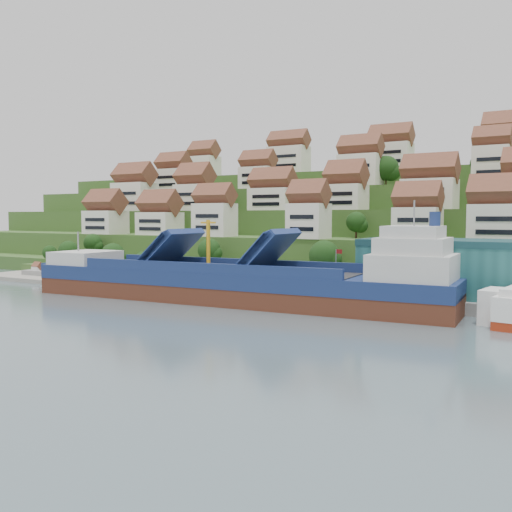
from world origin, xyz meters
The scene contains 9 objects.
ground centered at (0.00, 0.00, 0.00)m, with size 300.00×300.00×0.00m, color slate.
quay centered at (20.00, 15.00, 1.10)m, with size 180.00×14.00×2.20m, color gray.
pebble_beach centered at (-58.00, 12.00, 0.50)m, with size 45.00×20.00×1.00m, color gray.
hillside centered at (0.00, 103.55, 10.66)m, with size 260.00×128.00×31.00m.
hillside_village centered at (1.32, 60.56, 24.47)m, with size 158.95×62.90×29.15m.
hillside_trees centered at (-10.05, 44.64, 16.50)m, with size 141.99×62.44×30.84m.
flagpole centered at (18.11, 10.00, 6.88)m, with size 1.28×0.16×8.00m.
beach_huts centered at (-60.00, 10.75, 2.10)m, with size 14.40×3.70×2.20m.
cargo_ship centered at (2.11, 1.16, 3.52)m, with size 84.95×18.34×18.78m.
Camera 1 is at (59.18, -88.77, 16.35)m, focal length 40.00 mm.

